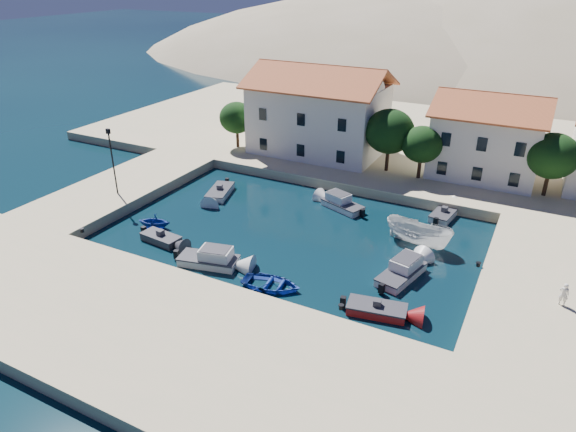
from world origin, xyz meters
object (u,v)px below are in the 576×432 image
at_px(building_left, 319,109).
at_px(cabin_cruiser_east, 401,272).
at_px(lamppost, 112,155).
at_px(pedestrian, 564,294).
at_px(rowboat_south, 271,287).
at_px(boat_east, 417,244).
at_px(cabin_cruiser_south, 209,259).
at_px(building_mid, 488,134).

bearing_deg(building_left, cabin_cruiser_east, -52.13).
xyz_separation_m(lamppost, pedestrian, (37.59, -0.35, -2.97)).
bearing_deg(rowboat_south, boat_east, -42.74).
distance_m(building_left, cabin_cruiser_south, 25.96).
distance_m(rowboat_south, pedestrian, 18.74).
bearing_deg(boat_east, pedestrian, -106.17).
bearing_deg(cabin_cruiser_south, building_mid, 46.90).
distance_m(building_left, building_mid, 18.04).
bearing_deg(lamppost, rowboat_south, -16.38).
relative_size(cabin_cruiser_south, pedestrian, 3.05).
height_order(rowboat_south, pedestrian, pedestrian).
distance_m(lamppost, cabin_cruiser_east, 27.74).
xyz_separation_m(building_left, lamppost, (-11.50, -20.00, -1.18)).
distance_m(cabin_cruiser_south, cabin_cruiser_east, 14.17).
relative_size(cabin_cruiser_east, pedestrian, 3.08).
xyz_separation_m(building_mid, rowboat_south, (-9.76, -26.80, -5.22)).
bearing_deg(boat_east, building_mid, 2.86).
bearing_deg(rowboat_south, cabin_cruiser_south, 76.12).
height_order(building_mid, lamppost, building_mid).
xyz_separation_m(building_mid, cabin_cruiser_south, (-15.43, -26.25, -4.75)).
bearing_deg(boat_east, cabin_cruiser_east, -166.43).
height_order(lamppost, cabin_cruiser_south, lamppost).
bearing_deg(cabin_cruiser_east, building_mid, 7.65).
height_order(boat_east, pedestrian, pedestrian).
bearing_deg(pedestrian, cabin_cruiser_east, 5.44).
relative_size(building_mid, rowboat_south, 2.50).
height_order(building_mid, cabin_cruiser_east, building_mid).
bearing_deg(pedestrian, lamppost, 4.37).
bearing_deg(boat_east, cabin_cruiser_south, 139.32).
bearing_deg(cabin_cruiser_south, cabin_cruiser_east, 7.17).
height_order(building_left, lamppost, building_left).
bearing_deg(boat_east, lamppost, 111.67).
bearing_deg(lamppost, building_left, 60.10).
bearing_deg(lamppost, building_mid, 35.45).
height_order(building_mid, pedestrian, building_mid).
bearing_deg(boat_east, rowboat_south, 156.75).
xyz_separation_m(building_mid, lamppost, (-29.50, -21.00, -0.47)).
xyz_separation_m(building_mid, cabin_cruiser_east, (-2.10, -21.44, -4.75)).
xyz_separation_m(cabin_cruiser_east, boat_east, (-0.23, 5.48, -0.48)).
relative_size(cabin_cruiser_south, boat_east, 0.84).
bearing_deg(building_left, building_mid, 3.18).
height_order(lamppost, cabin_cruiser_east, lamppost).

